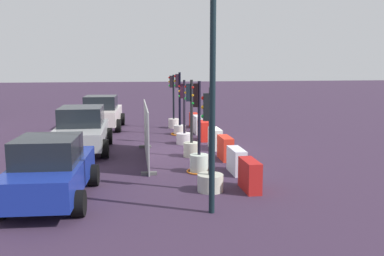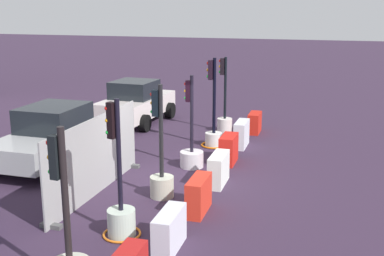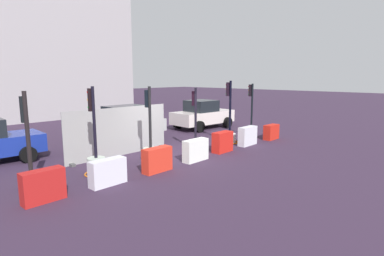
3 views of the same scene
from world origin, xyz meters
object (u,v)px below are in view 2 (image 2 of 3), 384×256
object	(u,v)px
construction_barrier_4	(229,149)
construction_barrier_1	(169,231)
construction_barrier_2	(199,195)
car_silver_hatchback	(51,135)
construction_barrier_6	(255,123)
traffic_light_3	(192,152)
car_white_van	(136,103)
traffic_light_5	(224,116)
traffic_light_4	(214,130)
construction_barrier_5	(241,134)
construction_barrier_3	(219,169)
traffic_light_2	(161,175)
traffic_light_1	(121,212)

from	to	relation	value
construction_barrier_4	construction_barrier_1	bearing A→B (deg)	-179.04
construction_barrier_2	car_silver_hatchback	world-z (taller)	car_silver_hatchback
construction_barrier_6	traffic_light_3	bearing A→B (deg)	166.37
car_white_van	traffic_light_5	bearing A→B (deg)	-94.47
construction_barrier_4	car_white_van	distance (m)	6.36
traffic_light_4	construction_barrier_5	bearing A→B (deg)	-79.61
car_silver_hatchback	car_white_van	bearing A→B (deg)	-3.92
traffic_light_4	construction_barrier_6	world-z (taller)	traffic_light_4
construction_barrier_3	construction_barrier_4	bearing A→B (deg)	4.50
traffic_light_2	car_silver_hatchback	xyz separation A→B (m)	(1.64, 4.21, 0.28)
construction_barrier_1	construction_barrier_6	size ratio (longest dim) A/B	1.15
construction_barrier_2	construction_barrier_3	size ratio (longest dim) A/B	0.96
traffic_light_2	car_white_van	bearing A→B (deg)	27.84
traffic_light_1	construction_barrier_4	distance (m)	5.52
construction_barrier_2	construction_barrier_6	size ratio (longest dim) A/B	1.11
car_silver_hatchback	construction_barrier_2	bearing A→B (deg)	-113.02
traffic_light_3	car_silver_hatchback	size ratio (longest dim) A/B	0.64
traffic_light_5	car_white_van	xyz separation A→B (m)	(0.30, 3.82, 0.24)
construction_barrier_4	car_silver_hatchback	xyz separation A→B (m)	(-1.51, 5.24, 0.43)
traffic_light_2	construction_barrier_2	distance (m)	1.34
traffic_light_2	construction_barrier_1	size ratio (longest dim) A/B	2.54
traffic_light_1	car_white_van	world-z (taller)	traffic_light_1
traffic_light_1	traffic_light_4	distance (m)	7.14
traffic_light_4	construction_barrier_2	size ratio (longest dim) A/B	2.78
traffic_light_2	construction_barrier_5	bearing A→B (deg)	-11.66
construction_barrier_6	car_silver_hatchback	world-z (taller)	car_silver_hatchback
construction_barrier_5	car_white_van	world-z (taller)	car_white_van
car_white_van	traffic_light_3	bearing A→B (deg)	-140.95
construction_barrier_6	car_silver_hatchback	size ratio (longest dim) A/B	0.23
traffic_light_3	car_white_van	xyz separation A→B (m)	(4.76, 3.86, 0.39)
traffic_light_3	car_white_van	size ratio (longest dim) A/B	0.67
traffic_light_4	car_white_van	distance (m)	4.59
traffic_light_2	car_white_van	size ratio (longest dim) A/B	0.70
traffic_light_2	construction_barrier_2	size ratio (longest dim) A/B	2.64
traffic_light_3	construction_barrier_5	bearing A→B (deg)	-21.50
traffic_light_5	construction_barrier_1	bearing A→B (deg)	-173.24
construction_barrier_2	construction_barrier_5	distance (m)	5.70
traffic_light_3	construction_barrier_3	xyz separation A→B (m)	(-1.20, -1.13, -0.05)
traffic_light_5	construction_barrier_6	size ratio (longest dim) A/B	2.90
car_white_van	car_silver_hatchback	world-z (taller)	car_white_van
traffic_light_2	construction_barrier_3	xyz separation A→B (m)	(1.29, -1.17, -0.16)
construction_barrier_1	construction_barrier_4	distance (m)	5.69
traffic_light_4	construction_barrier_2	distance (m)	5.63
construction_barrier_1	construction_barrier_4	xyz separation A→B (m)	(5.69, 0.10, 0.04)
construction_barrier_5	car_white_van	xyz separation A→B (m)	(2.20, 4.87, 0.41)
car_silver_hatchback	construction_barrier_3	bearing A→B (deg)	-93.74
construction_barrier_3	car_silver_hatchback	bearing A→B (deg)	86.26
construction_barrier_5	construction_barrier_6	world-z (taller)	construction_barrier_5
traffic_light_5	construction_barrier_1	world-z (taller)	traffic_light_5
construction_barrier_4	car_white_van	size ratio (longest dim) A/B	0.24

